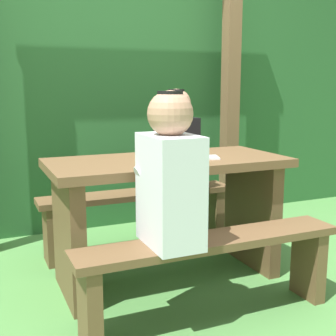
% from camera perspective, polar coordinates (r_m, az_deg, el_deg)
% --- Properties ---
extents(ground_plane, '(12.00, 12.00, 0.00)m').
position_cam_1_polar(ground_plane, '(2.86, -0.00, -13.81)').
color(ground_plane, '#49823F').
extents(hedge_backdrop, '(6.40, 1.07, 2.05)m').
position_cam_1_polar(hedge_backdrop, '(4.24, -9.43, 8.27)').
color(hedge_backdrop, '#26592A').
rests_on(hedge_backdrop, ground_plane).
extents(pergola_post_right, '(0.12, 0.12, 2.24)m').
position_cam_1_polar(pergola_post_right, '(3.91, 7.93, 9.51)').
color(pergola_post_right, brown).
rests_on(pergola_post_right, ground_plane).
extents(picnic_table, '(1.40, 0.64, 0.75)m').
position_cam_1_polar(picnic_table, '(2.69, -0.00, -3.87)').
color(picnic_table, brown).
rests_on(picnic_table, ground_plane).
extents(bench_near, '(1.40, 0.24, 0.43)m').
position_cam_1_polar(bench_near, '(2.29, 5.51, -11.68)').
color(bench_near, brown).
rests_on(bench_near, ground_plane).
extents(bench_far, '(1.40, 0.24, 0.43)m').
position_cam_1_polar(bench_far, '(3.23, -3.85, -5.10)').
color(bench_far, brown).
rests_on(bench_far, ground_plane).
extents(person_white_shirt, '(0.25, 0.35, 0.72)m').
position_cam_1_polar(person_white_shirt, '(2.07, 0.24, -0.93)').
color(person_white_shirt, silver).
rests_on(person_white_shirt, bench_near).
extents(person_black_coat, '(0.25, 0.35, 0.72)m').
position_cam_1_polar(person_black_coat, '(3.24, 1.06, 3.19)').
color(person_black_coat, black).
rests_on(person_black_coat, bench_far).
extents(drinking_glass, '(0.08, 0.08, 0.08)m').
position_cam_1_polar(drinking_glass, '(2.59, -2.51, 1.89)').
color(drinking_glass, silver).
rests_on(drinking_glass, picnic_table).
extents(bottle_left, '(0.06, 0.06, 0.21)m').
position_cam_1_polar(bottle_left, '(2.57, -0.13, 2.91)').
color(bottle_left, silver).
rests_on(bottle_left, picnic_table).
extents(bottle_right, '(0.06, 0.06, 0.24)m').
position_cam_1_polar(bottle_right, '(2.62, 1.43, 3.23)').
color(bottle_right, silver).
rests_on(bottle_right, picnic_table).
extents(cell_phone, '(0.11, 0.16, 0.01)m').
position_cam_1_polar(cell_phone, '(2.67, 5.66, 1.37)').
color(cell_phone, silver).
rests_on(cell_phone, picnic_table).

